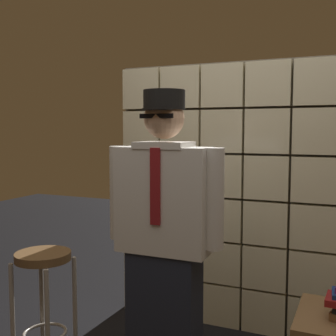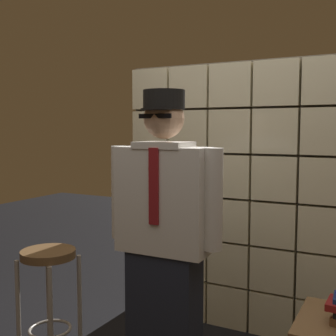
# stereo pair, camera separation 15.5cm
# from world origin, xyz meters

# --- Properties ---
(glass_block_wall) EXTENTS (2.00, 0.10, 2.00)m
(glass_block_wall) POSITION_xyz_m (0.00, 1.26, 0.98)
(glass_block_wall) COLOR beige
(glass_block_wall) RESTS_ON ground
(standing_person) EXTENTS (0.67, 0.28, 1.69)m
(standing_person) POSITION_xyz_m (-0.20, 0.30, 0.88)
(standing_person) COLOR #1E2333
(standing_person) RESTS_ON ground
(bar_stool) EXTENTS (0.34, 0.34, 0.73)m
(bar_stool) POSITION_xyz_m (-0.99, 0.24, 0.55)
(bar_stool) COLOR brown
(bar_stool) RESTS_ON ground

